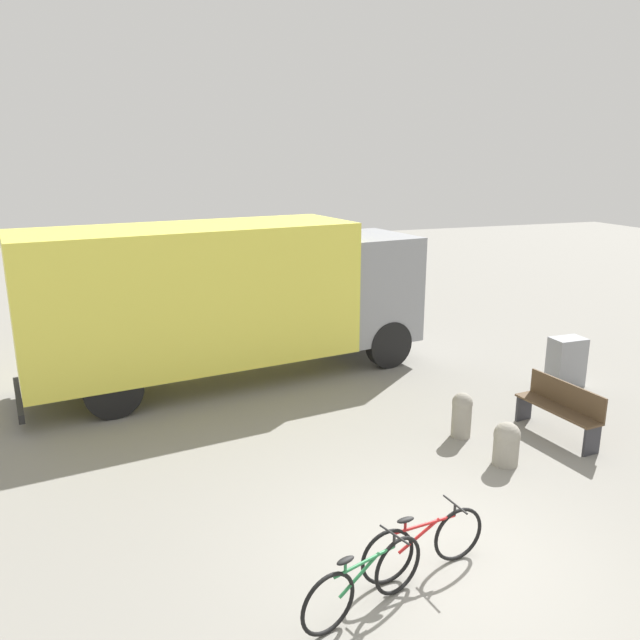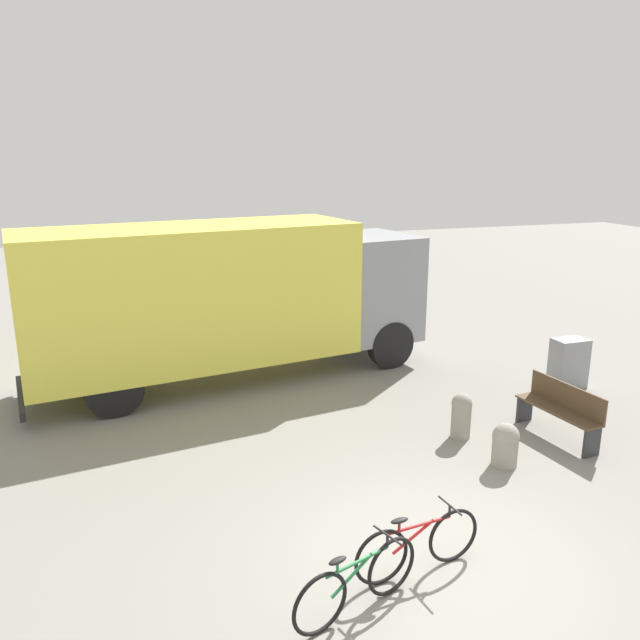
% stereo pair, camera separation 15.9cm
% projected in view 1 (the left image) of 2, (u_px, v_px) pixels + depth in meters
% --- Properties ---
extents(ground_plane, '(60.00, 60.00, 0.00)m').
position_uv_depth(ground_plane, '(438.00, 559.00, 7.48)').
color(ground_plane, gray).
extents(delivery_truck, '(8.73, 3.38, 3.32)m').
position_uv_depth(delivery_truck, '(227.00, 294.00, 13.03)').
color(delivery_truck, '#EAE04C').
rests_on(delivery_truck, ground).
extents(park_bench, '(0.57, 1.65, 0.95)m').
position_uv_depth(park_bench, '(560.00, 407.00, 10.64)').
color(park_bench, brown).
rests_on(park_bench, ground).
extents(bicycle_near, '(1.59, 0.63, 0.77)m').
position_uv_depth(bicycle_near, '(364.00, 582.00, 6.53)').
color(bicycle_near, black).
rests_on(bicycle_near, ground).
extents(bicycle_middle, '(1.66, 0.44, 0.77)m').
position_uv_depth(bicycle_middle, '(424.00, 544.00, 7.18)').
color(bicycle_middle, black).
rests_on(bicycle_middle, ground).
extents(bollard_near_bench, '(0.42, 0.42, 0.70)m').
position_uv_depth(bollard_near_bench, '(506.00, 443.00, 9.68)').
color(bollard_near_bench, gray).
rests_on(bollard_near_bench, ground).
extents(bollard_far_bench, '(0.35, 0.35, 0.79)m').
position_uv_depth(bollard_far_bench, '(462.00, 413.00, 10.62)').
color(bollard_far_bench, gray).
rests_on(bollard_far_bench, ground).
extents(utility_box, '(0.69, 0.46, 1.03)m').
position_uv_depth(utility_box, '(566.00, 362.00, 12.98)').
color(utility_box, gray).
rests_on(utility_box, ground).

